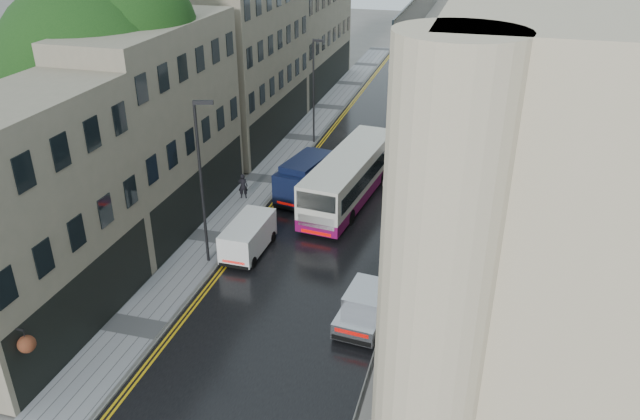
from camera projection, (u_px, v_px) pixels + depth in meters
The scene contains 15 objects.
road at pixel (352, 190), 40.03m from camera, with size 9.00×85.00×0.02m, color black.
left_sidewalk at pixel (266, 179), 41.41m from camera, with size 2.70×85.00×0.12m, color gray.
right_sidewalk at pixel (436, 199), 38.72m from camera, with size 1.80×85.00×0.12m, color slate.
old_shop_row at pixel (225, 78), 41.77m from camera, with size 4.50×56.00×12.00m, color gray, non-canonical shape.
modern_block at pixel (537, 103), 33.16m from camera, with size 8.00×40.00×14.00m, color beige, non-canonical shape.
tree_near at pixel (97, 103), 33.45m from camera, with size 10.56×10.56×13.89m, color black, non-canonical shape.
tree_far at pixel (206, 62), 44.91m from camera, with size 9.24×9.24×12.46m, color black, non-canonical shape.
cream_bus at pixel (313, 194), 35.86m from camera, with size 2.50×10.99×3.00m, color silver, non-canonical shape.
white_lorry at pixel (404, 127), 43.79m from camera, with size 2.73×9.11×4.78m, color silver, non-canonical shape.
silver_hatchback at pixel (337, 319), 26.38m from camera, with size 1.83×4.18×1.57m, color #AEAEB3, non-canonical shape.
white_van at pixel (223, 247), 31.59m from camera, with size 1.71×3.98×1.80m, color white, non-canonical shape.
navy_van at pixel (280, 184), 37.49m from camera, with size 2.12×5.30×2.70m, color #0E1533, non-canonical shape.
pedestrian at pixel (243, 186), 38.35m from camera, with size 0.58×0.38×1.60m, color black.
lamp_post_near at pixel (202, 186), 30.14m from camera, with size 0.95×0.21×8.40m, color black, non-canonical shape.
lamp_post_far at pixel (314, 93), 45.91m from camera, with size 0.87×0.19×7.70m, color black, non-canonical shape.
Camera 1 is at (7.74, -8.12, 16.73)m, focal length 35.00 mm.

